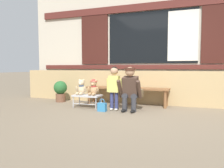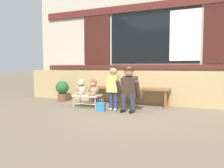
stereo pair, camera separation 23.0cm
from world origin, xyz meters
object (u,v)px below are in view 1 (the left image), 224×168
at_px(small_display_bench, 87,96).
at_px(potted_plant, 60,90).
at_px(adult_crouching, 131,89).
at_px(handbag_on_ground, 102,107).
at_px(child_standing, 114,83).
at_px(wooden_bench_long, 126,90).
at_px(teddy_bear_plain, 81,88).
at_px(teddy_bear_with_hat, 93,88).

height_order(small_display_bench, potted_plant, potted_plant).
bearing_deg(adult_crouching, handbag_on_ground, -155.45).
bearing_deg(handbag_on_ground, child_standing, 46.94).
xyz_separation_m(wooden_bench_long, teddy_bear_plain, (-0.91, -0.67, 0.09)).
relative_size(teddy_bear_with_hat, handbag_on_ground, 1.34).
xyz_separation_m(small_display_bench, adult_crouching, (1.06, -0.03, 0.21)).
distance_m(child_standing, handbag_on_ground, 0.57).
distance_m(teddy_bear_plain, teddy_bear_with_hat, 0.32).
relative_size(small_display_bench, handbag_on_ground, 2.35).
distance_m(handbag_on_ground, potted_plant, 1.79).
relative_size(small_display_bench, adult_crouching, 0.67).
distance_m(teddy_bear_with_hat, child_standing, 0.55).
relative_size(child_standing, handbag_on_ground, 3.52).
xyz_separation_m(wooden_bench_long, teddy_bear_with_hat, (-0.59, -0.67, 0.10)).
relative_size(teddy_bear_with_hat, adult_crouching, 0.38).
bearing_deg(child_standing, wooden_bench_long, 85.77).
xyz_separation_m(child_standing, handbag_on_ground, (-0.20, -0.21, -0.50)).
height_order(teddy_bear_plain, teddy_bear_with_hat, same).
bearing_deg(teddy_bear_with_hat, handbag_on_ground, -40.37).
relative_size(teddy_bear_plain, child_standing, 0.38).
bearing_deg(teddy_bear_with_hat, teddy_bear_plain, -179.87).
relative_size(wooden_bench_long, adult_crouching, 2.21).
distance_m(teddy_bear_plain, handbag_on_ground, 0.80).
xyz_separation_m(wooden_bench_long, handbag_on_ground, (-0.25, -0.96, -0.28)).
bearing_deg(adult_crouching, small_display_bench, 178.58).
bearing_deg(teddy_bear_plain, potted_plant, 150.53).
height_order(teddy_bear_plain, child_standing, child_standing).
bearing_deg(small_display_bench, teddy_bear_with_hat, 0.77).
bearing_deg(wooden_bench_long, small_display_bench, -137.96).
bearing_deg(teddy_bear_plain, teddy_bear_with_hat, 0.13).
distance_m(wooden_bench_long, potted_plant, 1.84).
relative_size(small_display_bench, teddy_bear_plain, 1.76).
height_order(small_display_bench, child_standing, child_standing).
xyz_separation_m(teddy_bear_with_hat, potted_plant, (-1.24, 0.52, -0.15)).
xyz_separation_m(wooden_bench_long, potted_plant, (-1.83, -0.15, -0.05)).
relative_size(wooden_bench_long, teddy_bear_with_hat, 5.78).
bearing_deg(child_standing, teddy_bear_with_hat, 172.27).
bearing_deg(teddy_bear_with_hat, adult_crouching, -1.81).
xyz_separation_m(adult_crouching, handbag_on_ground, (-0.56, -0.26, -0.38)).
height_order(teddy_bear_with_hat, potted_plant, teddy_bear_with_hat).
height_order(adult_crouching, handbag_on_ground, adult_crouching).
height_order(teddy_bear_with_hat, child_standing, child_standing).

